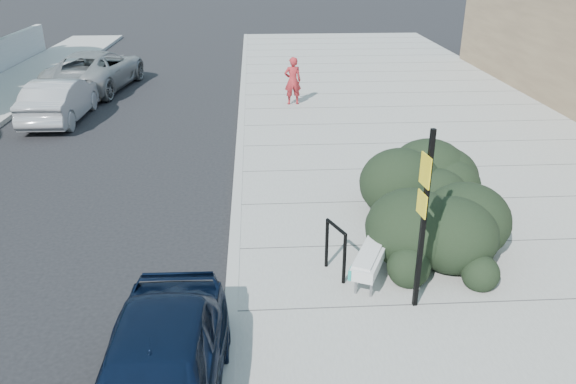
{
  "coord_description": "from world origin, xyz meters",
  "views": [
    {
      "loc": [
        0.46,
        -7.45,
        5.52
      ],
      "look_at": [
        1.08,
        2.73,
        1.0
      ],
      "focal_mm": 35.0,
      "sensor_mm": 36.0,
      "label": 1
    }
  ],
  "objects_px": {
    "sedan_navy": "(157,379)",
    "pedestrian": "(293,81)",
    "bike_rack": "(336,245)",
    "suv_silver": "(96,70)",
    "bench": "(375,250)",
    "sign_post": "(423,212)",
    "wagon_silver": "(60,100)"
  },
  "relations": [
    {
      "from": "sign_post",
      "to": "wagon_silver",
      "type": "bearing_deg",
      "value": 121.21
    },
    {
      "from": "sedan_navy",
      "to": "wagon_silver",
      "type": "height_order",
      "value": "wagon_silver"
    },
    {
      "from": "bench",
      "to": "wagon_silver",
      "type": "distance_m",
      "value": 13.57
    },
    {
      "from": "sign_post",
      "to": "suv_silver",
      "type": "xyz_separation_m",
      "value": [
        -8.96,
        16.05,
        -1.03
      ]
    },
    {
      "from": "bench",
      "to": "sign_post",
      "type": "relative_size",
      "value": 0.65
    },
    {
      "from": "sedan_navy",
      "to": "suv_silver",
      "type": "height_order",
      "value": "suv_silver"
    },
    {
      "from": "sedan_navy",
      "to": "wagon_silver",
      "type": "relative_size",
      "value": 0.94
    },
    {
      "from": "suv_silver",
      "to": "pedestrian",
      "type": "relative_size",
      "value": 3.33
    },
    {
      "from": "wagon_silver",
      "to": "pedestrian",
      "type": "relative_size",
      "value": 2.54
    },
    {
      "from": "sign_post",
      "to": "wagon_silver",
      "type": "height_order",
      "value": "sign_post"
    },
    {
      "from": "sign_post",
      "to": "wagon_silver",
      "type": "relative_size",
      "value": 0.69
    },
    {
      "from": "bike_rack",
      "to": "pedestrian",
      "type": "xyz_separation_m",
      "value": [
        0.05,
        11.58,
        0.27
      ]
    },
    {
      "from": "wagon_silver",
      "to": "pedestrian",
      "type": "bearing_deg",
      "value": -171.05
    },
    {
      "from": "bench",
      "to": "pedestrian",
      "type": "height_order",
      "value": "pedestrian"
    },
    {
      "from": "bench",
      "to": "suv_silver",
      "type": "relative_size",
      "value": 0.34
    },
    {
      "from": "bike_rack",
      "to": "suv_silver",
      "type": "distance_m",
      "value": 16.96
    },
    {
      "from": "wagon_silver",
      "to": "pedestrian",
      "type": "xyz_separation_m",
      "value": [
        7.92,
        1.06,
        0.29
      ]
    },
    {
      "from": "bike_rack",
      "to": "sign_post",
      "type": "relative_size",
      "value": 0.33
    },
    {
      "from": "bench",
      "to": "pedestrian",
      "type": "distance_m",
      "value": 11.6
    },
    {
      "from": "bike_rack",
      "to": "bench",
      "type": "bearing_deg",
      "value": -21.75
    },
    {
      "from": "bike_rack",
      "to": "sedan_navy",
      "type": "distance_m",
      "value": 4.02
    },
    {
      "from": "bench",
      "to": "suv_silver",
      "type": "distance_m",
      "value": 17.28
    },
    {
      "from": "sedan_navy",
      "to": "pedestrian",
      "type": "distance_m",
      "value": 14.89
    },
    {
      "from": "sedan_navy",
      "to": "bike_rack",
      "type": "bearing_deg",
      "value": 50.7
    },
    {
      "from": "sign_post",
      "to": "suv_silver",
      "type": "bearing_deg",
      "value": 112.29
    },
    {
      "from": "sedan_navy",
      "to": "pedestrian",
      "type": "height_order",
      "value": "pedestrian"
    },
    {
      "from": "wagon_silver",
      "to": "suv_silver",
      "type": "distance_m",
      "value": 4.53
    },
    {
      "from": "pedestrian",
      "to": "suv_silver",
      "type": "bearing_deg",
      "value": -31.64
    },
    {
      "from": "sedan_navy",
      "to": "pedestrian",
      "type": "xyz_separation_m",
      "value": [
        2.65,
        14.64,
        0.31
      ]
    },
    {
      "from": "wagon_silver",
      "to": "bike_rack",
      "type": "bearing_deg",
      "value": 128.17
    },
    {
      "from": "suv_silver",
      "to": "pedestrian",
      "type": "xyz_separation_m",
      "value": [
        7.85,
        -3.47,
        0.21
      ]
    },
    {
      "from": "sedan_navy",
      "to": "pedestrian",
      "type": "relative_size",
      "value": 2.37
    }
  ]
}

